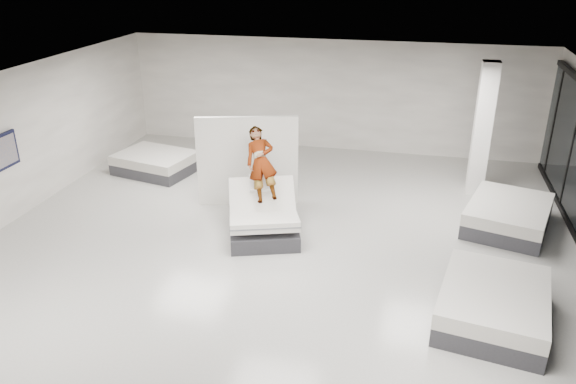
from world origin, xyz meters
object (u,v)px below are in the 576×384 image
(person, at_px, (262,176))
(flat_bed_left_far, at_px, (156,163))
(column, at_px, (482,130))
(wall_poster, at_px, (2,152))
(flat_bed_right_near, at_px, (493,305))
(divider_panel, at_px, (248,161))
(remote, at_px, (273,191))
(flat_bed_right_far, at_px, (508,216))
(hero_bed, at_px, (263,219))

(person, bearing_deg, flat_bed_left_far, 126.80)
(column, bearing_deg, flat_bed_left_far, -176.16)
(wall_poster, bearing_deg, flat_bed_right_near, -8.03)
(divider_panel, bearing_deg, column, 4.46)
(divider_panel, bearing_deg, wall_poster, -171.75)
(remote, xyz_separation_m, wall_poster, (-5.69, -0.70, 0.61))
(flat_bed_right_near, bearing_deg, wall_poster, 171.97)
(divider_panel, bearing_deg, person, -75.78)
(person, xyz_separation_m, flat_bed_right_far, (5.11, 1.17, -0.90))
(person, height_order, column, column)
(hero_bed, relative_size, remote, 15.51)
(flat_bed_left_far, xyz_separation_m, wall_poster, (-1.71, -3.45, 1.33))
(flat_bed_right_far, xyz_separation_m, column, (-0.55, 1.87, 1.31))
(hero_bed, height_order, person, person)
(person, distance_m, flat_bed_right_near, 5.13)
(hero_bed, distance_m, remote, 0.68)
(divider_panel, xyz_separation_m, flat_bed_left_far, (-3.00, 1.36, -0.78))
(flat_bed_right_far, height_order, flat_bed_right_near, flat_bed_right_near)
(hero_bed, xyz_separation_m, wall_poster, (-5.48, -0.65, 1.25))
(person, distance_m, wall_poster, 5.47)
(person, distance_m, remote, 0.46)
(flat_bed_left_far, bearing_deg, wall_poster, -116.44)
(column, bearing_deg, hero_bed, -143.05)
(flat_bed_right_far, height_order, wall_poster, wall_poster)
(flat_bed_right_near, distance_m, column, 5.55)
(flat_bed_left_far, bearing_deg, remote, -34.68)
(flat_bed_right_far, height_order, column, column)
(remote, distance_m, wall_poster, 5.77)
(person, bearing_deg, column, 14.79)
(person, relative_size, flat_bed_left_far, 0.75)
(flat_bed_right_far, xyz_separation_m, flat_bed_left_far, (-8.77, 1.32, -0.02))
(remote, bearing_deg, flat_bed_right_far, -2.25)
(remote, relative_size, divider_panel, 0.06)
(remote, height_order, wall_poster, wall_poster)
(remote, distance_m, flat_bed_right_far, 5.05)
(column, bearing_deg, remote, -142.09)
(flat_bed_right_near, bearing_deg, person, 152.34)
(person, xyz_separation_m, column, (4.56, 3.04, 0.41))
(flat_bed_right_near, relative_size, flat_bed_left_far, 1.08)
(flat_bed_left_far, bearing_deg, divider_panel, -24.32)
(person, relative_size, wall_poster, 1.74)
(person, relative_size, remote, 11.80)
(person, distance_m, flat_bed_right_far, 5.32)
(flat_bed_right_far, bearing_deg, column, 106.40)
(hero_bed, xyz_separation_m, column, (4.46, 3.35, 1.25))
(hero_bed, height_order, wall_poster, wall_poster)
(flat_bed_right_far, bearing_deg, divider_panel, -179.60)
(divider_panel, xyz_separation_m, flat_bed_right_far, (5.76, 0.04, -0.76))
(flat_bed_right_near, bearing_deg, flat_bed_right_far, 79.74)
(hero_bed, bearing_deg, column, 36.95)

